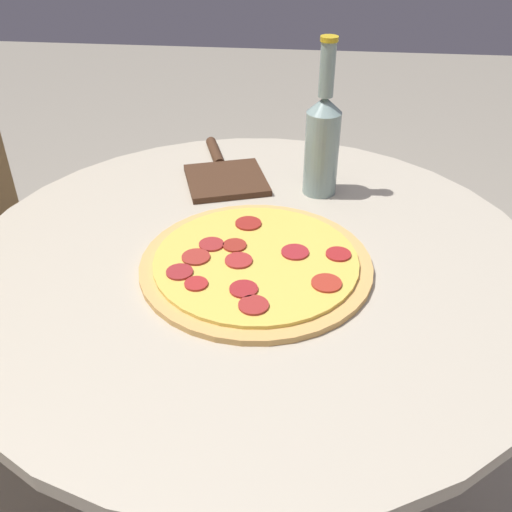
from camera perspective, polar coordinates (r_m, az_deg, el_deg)
name	(u,v)px	position (r m, az deg, el deg)	size (l,w,h in m)	color
ground_plane	(254,507)	(1.43, -0.19, -23.81)	(8.00, 8.00, 0.00)	gray
table	(254,328)	(1.01, -0.24, -7.25)	(0.93, 0.93, 0.71)	#B2A893
pizza	(256,263)	(0.87, -0.03, -0.68)	(0.36, 0.36, 0.02)	tan
beer_bottle	(322,140)	(1.05, 6.65, 11.48)	(0.06, 0.06, 0.28)	gray
pizza_paddle	(224,175)	(1.14, -3.22, 8.13)	(0.28, 0.19, 0.02)	#422819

